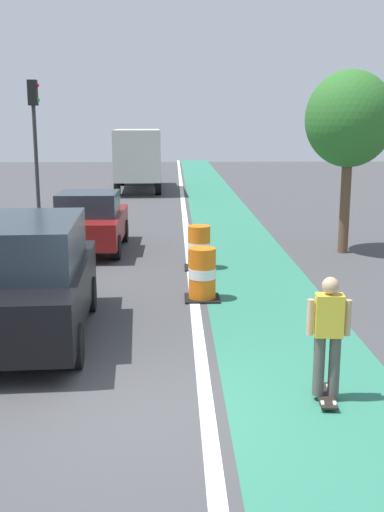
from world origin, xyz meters
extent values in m
plane|color=#424244|center=(0.00, 0.00, 0.00)|extent=(100.00, 100.00, 0.00)
cube|color=#2D755B|center=(2.40, 12.00, 0.00)|extent=(2.50, 80.00, 0.01)
cube|color=silver|center=(0.90, 12.00, 0.01)|extent=(0.20, 80.00, 0.01)
cube|color=black|center=(2.49, 0.15, 0.07)|extent=(0.28, 0.82, 0.02)
cylinder|color=silver|center=(2.54, -0.12, 0.06)|extent=(0.05, 0.11, 0.11)
cylinder|color=silver|center=(2.39, -0.10, 0.06)|extent=(0.05, 0.11, 0.11)
cylinder|color=silver|center=(2.58, 0.40, 0.06)|extent=(0.05, 0.11, 0.11)
cylinder|color=silver|center=(2.43, 0.42, 0.06)|extent=(0.05, 0.11, 0.11)
cylinder|color=#514C47|center=(2.59, 0.14, 0.49)|extent=(0.15, 0.15, 0.82)
cylinder|color=#514C47|center=(2.39, 0.16, 0.49)|extent=(0.15, 0.15, 0.82)
cube|color=gold|center=(2.49, 0.15, 1.18)|extent=(0.38, 0.25, 0.56)
cylinder|color=tan|center=(2.73, 0.13, 1.15)|extent=(0.09, 0.09, 0.48)
cylinder|color=tan|center=(2.25, 0.17, 1.15)|extent=(0.09, 0.09, 0.48)
sphere|color=tan|center=(2.49, 0.15, 1.58)|extent=(0.22, 0.22, 0.22)
cube|color=black|center=(-1.93, 2.74, 0.79)|extent=(2.10, 4.70, 0.90)
cube|color=#232D38|center=(-1.93, 2.74, 1.64)|extent=(1.78, 2.94, 0.80)
cylinder|color=black|center=(-2.83, 4.12, 0.34)|extent=(0.32, 0.69, 0.68)
cylinder|color=black|center=(-1.19, 4.21, 0.34)|extent=(0.32, 0.69, 0.68)
cylinder|color=black|center=(-1.03, 1.36, 0.34)|extent=(0.32, 0.69, 0.68)
cube|color=maroon|center=(-1.91, 10.05, 0.70)|extent=(1.85, 4.10, 0.72)
cube|color=#232D38|center=(-1.91, 9.80, 1.38)|extent=(1.62, 1.73, 0.64)
cylinder|color=black|center=(-2.72, 11.33, 0.34)|extent=(0.28, 0.68, 0.68)
cylinder|color=black|center=(-1.08, 11.32, 0.34)|extent=(0.28, 0.68, 0.68)
cylinder|color=black|center=(-2.73, 8.79, 0.34)|extent=(0.28, 0.68, 0.68)
cylinder|color=black|center=(-1.09, 8.78, 0.34)|extent=(0.28, 0.68, 0.68)
cylinder|color=orange|center=(1.07, 4.95, 0.25)|extent=(0.56, 0.56, 0.42)
cylinder|color=white|center=(1.07, 4.95, 0.57)|extent=(0.57, 0.57, 0.21)
cylinder|color=orange|center=(1.07, 4.95, 0.88)|extent=(0.56, 0.56, 0.42)
cube|color=black|center=(1.07, 4.95, 0.02)|extent=(0.73, 0.73, 0.04)
cylinder|color=orange|center=(1.11, 7.71, 0.25)|extent=(0.56, 0.56, 0.42)
cylinder|color=white|center=(1.11, 7.71, 0.57)|extent=(0.57, 0.57, 0.21)
cylinder|color=orange|center=(1.11, 7.71, 0.88)|extent=(0.56, 0.56, 0.42)
cube|color=black|center=(1.11, 7.71, 0.02)|extent=(0.73, 0.73, 0.04)
cube|color=beige|center=(-1.40, 25.08, 1.98)|extent=(2.53, 5.69, 2.50)
cube|color=silver|center=(-1.56, 28.93, 1.53)|extent=(2.28, 1.99, 2.10)
cylinder|color=black|center=(-2.58, 28.69, 0.48)|extent=(0.34, 0.97, 0.96)
cylinder|color=black|center=(-0.52, 28.77, 0.48)|extent=(0.34, 0.97, 0.96)
cylinder|color=black|center=(-2.37, 23.64, 0.48)|extent=(0.34, 0.97, 0.96)
cylinder|color=black|center=(-0.31, 23.73, 0.48)|extent=(0.34, 0.97, 0.96)
cylinder|color=#2D2D2D|center=(-4.60, 15.73, 2.10)|extent=(0.14, 0.14, 4.20)
cube|color=black|center=(-4.60, 15.73, 4.65)|extent=(0.32, 0.32, 0.90)
sphere|color=red|center=(-4.43, 15.73, 4.91)|extent=(0.16, 0.16, 0.16)
sphere|color=green|center=(-4.43, 15.73, 4.39)|extent=(0.16, 0.16, 0.16)
cylinder|color=brown|center=(5.26, 9.54, 1.30)|extent=(0.28, 0.28, 2.60)
ellipsoid|color=#2D6B28|center=(5.26, 9.54, 3.70)|extent=(2.40, 2.40, 2.60)
camera|label=1|loc=(0.50, -7.38, 3.62)|focal=43.16mm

